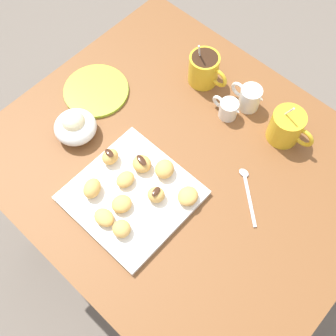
# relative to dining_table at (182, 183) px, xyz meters

# --- Properties ---
(ground_plane) EXTENTS (8.00, 8.00, 0.00)m
(ground_plane) POSITION_rel_dining_table_xyz_m (0.00, 0.00, -0.61)
(ground_plane) COLOR #665B51
(dining_table) EXTENTS (0.99, 0.83, 0.74)m
(dining_table) POSITION_rel_dining_table_xyz_m (0.00, 0.00, 0.00)
(dining_table) COLOR brown
(dining_table) RESTS_ON ground_plane
(pastry_plate_square) EXTENTS (0.29, 0.29, 0.02)m
(pastry_plate_square) POSITION_rel_dining_table_xyz_m (-0.03, -0.16, 0.14)
(pastry_plate_square) COLOR silver
(pastry_plate_square) RESTS_ON dining_table
(coffee_mug_mustard_left) EXTENTS (0.13, 0.09, 0.15)m
(coffee_mug_mustard_left) POSITION_rel_dining_table_xyz_m (-0.14, 0.24, 0.19)
(coffee_mug_mustard_left) COLOR gold
(coffee_mug_mustard_left) RESTS_ON dining_table
(coffee_mug_mustard_right) EXTENTS (0.13, 0.09, 0.14)m
(coffee_mug_mustard_right) POSITION_rel_dining_table_xyz_m (0.15, 0.24, 0.19)
(coffee_mug_mustard_right) COLOR gold
(coffee_mug_mustard_right) RESTS_ON dining_table
(cream_pitcher_white) EXTENTS (0.10, 0.06, 0.07)m
(cream_pitcher_white) POSITION_rel_dining_table_xyz_m (0.01, 0.26, 0.18)
(cream_pitcher_white) COLOR silver
(cream_pitcher_white) RESTS_ON dining_table
(ice_cream_bowl) EXTENTS (0.12, 0.12, 0.09)m
(ice_cream_bowl) POSITION_rel_dining_table_xyz_m (-0.28, -0.13, 0.17)
(ice_cream_bowl) COLOR silver
(ice_cream_bowl) RESTS_ON dining_table
(chocolate_sauce_pitcher) EXTENTS (0.09, 0.05, 0.06)m
(chocolate_sauce_pitcher) POSITION_rel_dining_table_xyz_m (-0.01, 0.20, 0.17)
(chocolate_sauce_pitcher) COLOR silver
(chocolate_sauce_pitcher) RESTS_ON dining_table
(saucer_lime_left) EXTENTS (0.19, 0.19, 0.01)m
(saucer_lime_left) POSITION_rel_dining_table_xyz_m (-0.34, -0.00, 0.14)
(saucer_lime_left) COLOR #9EC633
(saucer_lime_left) RESTS_ON dining_table
(loose_spoon_near_saucer) EXTENTS (0.13, 0.11, 0.01)m
(loose_spoon_near_saucer) POSITION_rel_dining_table_xyz_m (0.17, 0.05, 0.14)
(loose_spoon_near_saucer) COLOR silver
(loose_spoon_near_saucer) RESTS_ON dining_table
(beignet_0) EXTENTS (0.06, 0.05, 0.04)m
(beignet_0) POSITION_rel_dining_table_xyz_m (-0.06, -0.09, 0.17)
(beignet_0) COLOR #DBA351
(beignet_0) RESTS_ON pastry_plate_square
(chocolate_drizzle_0) EXTENTS (0.04, 0.02, 0.00)m
(chocolate_drizzle_0) POSITION_rel_dining_table_xyz_m (-0.06, -0.09, 0.19)
(chocolate_drizzle_0) COLOR #381E11
(chocolate_drizzle_0) RESTS_ON beignet_0
(beignet_1) EXTENTS (0.05, 0.04, 0.03)m
(beignet_1) POSITION_rel_dining_table_xyz_m (-0.03, -0.26, 0.17)
(beignet_1) COLOR #DBA351
(beignet_1) RESTS_ON pastry_plate_square
(beignet_2) EXTENTS (0.06, 0.06, 0.03)m
(beignet_2) POSITION_rel_dining_table_xyz_m (-0.02, -0.20, 0.17)
(beignet_2) COLOR #DBA351
(beignet_2) RESTS_ON pastry_plate_square
(beignet_3) EXTENTS (0.06, 0.07, 0.04)m
(beignet_3) POSITION_rel_dining_table_xyz_m (-0.11, -0.23, 0.17)
(beignet_3) COLOR #DBA351
(beignet_3) RESTS_ON pastry_plate_square
(beignet_4) EXTENTS (0.05, 0.05, 0.04)m
(beignet_4) POSITION_rel_dining_table_xyz_m (-0.14, -0.13, 0.17)
(beignet_4) COLOR #DBA351
(beignet_4) RESTS_ON pastry_plate_square
(chocolate_drizzle_4) EXTENTS (0.03, 0.02, 0.00)m
(chocolate_drizzle_4) POSITION_rel_dining_table_xyz_m (-0.14, -0.13, 0.19)
(chocolate_drizzle_4) COLOR #381E11
(chocolate_drizzle_4) RESTS_ON beignet_4
(beignet_5) EXTENTS (0.06, 0.06, 0.03)m
(beignet_5) POSITION_rel_dining_table_xyz_m (0.02, -0.25, 0.17)
(beignet_5) COLOR #DBA351
(beignet_5) RESTS_ON pastry_plate_square
(beignet_6) EXTENTS (0.06, 0.06, 0.03)m
(beignet_6) POSITION_rel_dining_table_xyz_m (0.08, -0.08, 0.17)
(beignet_6) COLOR #DBA351
(beignet_6) RESTS_ON pastry_plate_square
(beignet_7) EXTENTS (0.06, 0.06, 0.04)m
(beignet_7) POSITION_rel_dining_table_xyz_m (0.02, -0.13, 0.17)
(beignet_7) COLOR #DBA351
(beignet_7) RESTS_ON pastry_plate_square
(chocolate_drizzle_7) EXTENTS (0.02, 0.03, 0.00)m
(chocolate_drizzle_7) POSITION_rel_dining_table_xyz_m (0.02, -0.13, 0.19)
(chocolate_drizzle_7) COLOR #381E11
(chocolate_drizzle_7) RESTS_ON beignet_7
(beignet_8) EXTENTS (0.04, 0.05, 0.03)m
(beignet_8) POSITION_rel_dining_table_xyz_m (-0.07, -0.15, 0.17)
(beignet_8) COLOR #DBA351
(beignet_8) RESTS_ON pastry_plate_square
(beignet_9) EXTENTS (0.07, 0.07, 0.04)m
(beignet_9) POSITION_rel_dining_table_xyz_m (-0.01, -0.06, 0.17)
(beignet_9) COLOR #DBA351
(beignet_9) RESTS_ON pastry_plate_square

